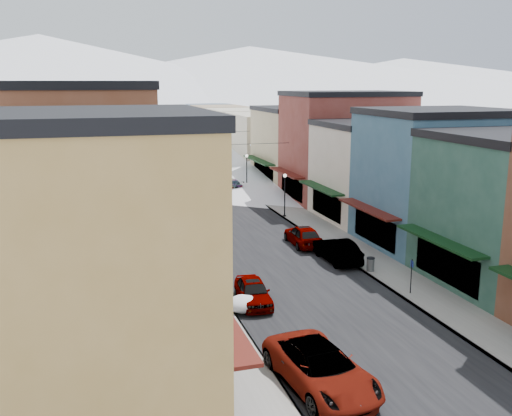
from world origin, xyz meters
TOP-DOWN VIEW (x-y plane):
  - road at (0.00, 60.00)m, footprint 10.00×160.00m
  - sidewalk_left at (-6.60, 60.00)m, footprint 3.20×160.00m
  - sidewalk_right at (6.60, 60.00)m, footprint 3.20×160.00m
  - curb_left at (-5.05, 60.00)m, footprint 0.10×160.00m
  - curb_right at (5.05, 60.00)m, footprint 0.10×160.00m
  - bldg_l_yellow at (-13.19, 4.00)m, footprint 11.30×8.70m
  - bldg_l_cream at (-13.19, 12.50)m, footprint 11.30×8.20m
  - bldg_l_brick_near at (-13.69, 20.50)m, footprint 12.30×8.20m
  - bldg_l_grayblue at (-13.19, 29.00)m, footprint 11.30×9.20m
  - bldg_l_brick_far at (-14.19, 38.00)m, footprint 13.30×9.20m
  - bldg_l_tan at (-13.19, 48.00)m, footprint 11.30×11.20m
  - bldg_r_blue at (13.19, 21.00)m, footprint 11.30×9.20m
  - bldg_r_cream at (13.69, 30.00)m, footprint 12.30×9.20m
  - bldg_r_brick_far at (14.19, 39.00)m, footprint 13.30×9.20m
  - bldg_r_tan at (13.19, 49.00)m, footprint 11.30×11.20m
  - distant_blocks at (0.00, 83.00)m, footprint 34.00×55.00m
  - mountain_ridge at (-19.47, 277.18)m, footprint 670.00×340.00m
  - overhead_cables at (0.00, 47.50)m, footprint 16.40×15.04m
  - car_white_suv at (-3.50, 3.64)m, footprint 3.60×6.60m
  - car_silver_sedan at (-3.59, 13.28)m, footprint 2.08×4.42m
  - car_dark_hatch at (-4.30, 31.69)m, footprint 1.78×4.93m
  - car_silver_wagon at (-3.83, 40.91)m, footprint 2.36×4.75m
  - car_green_sedan at (4.30, 19.17)m, footprint 1.90×5.04m
  - car_gray_suv at (3.50, 23.61)m, footprint 2.05×4.84m
  - car_black_sedan at (3.50, 47.32)m, footprint 2.67×5.28m
  - car_lane_silver at (-2.10, 60.77)m, footprint 1.62×3.96m
  - car_lane_white at (0.76, 73.77)m, footprint 2.87×5.40m
  - parking_sign at (5.74, 11.82)m, footprint 0.06×0.29m
  - trash_can at (5.40, 16.18)m, footprint 0.54×0.54m
  - streetlamp_near at (5.20, 32.72)m, footprint 0.33×0.33m
  - streetlamp_far at (5.38, 46.38)m, footprint 0.35×0.35m
  - snow_pile_near at (-4.28, 12.41)m, footprint 2.16×2.53m
  - snow_pile_mid at (-4.69, 30.87)m, footprint 2.61×2.81m
  - snow_pile_far at (-4.64, 34.77)m, footprint 2.13×2.51m

SIDE VIEW (x-z plane):
  - road at x=0.00m, z-range 0.00..0.01m
  - sidewalk_left at x=-6.60m, z-range 0.00..0.15m
  - sidewalk_right at x=6.60m, z-range 0.00..0.15m
  - curb_left at x=-5.05m, z-range 0.00..0.15m
  - curb_right at x=5.05m, z-range 0.00..0.15m
  - snow_pile_far at x=-4.64m, z-range -0.02..0.88m
  - snow_pile_near at x=-4.28m, z-range -0.02..0.89m
  - snow_pile_mid at x=-4.69m, z-range -0.02..1.08m
  - trash_can at x=5.40m, z-range 0.16..1.07m
  - car_silver_wagon at x=-3.83m, z-range 0.00..1.33m
  - car_lane_silver at x=-2.10m, z-range 0.00..1.34m
  - car_lane_white at x=0.76m, z-range 0.00..1.44m
  - car_silver_sedan at x=-3.59m, z-range 0.00..1.46m
  - car_black_sedan at x=3.50m, z-range 0.00..1.47m
  - car_dark_hatch at x=-4.30m, z-range 0.00..1.62m
  - car_gray_suv at x=3.50m, z-range 0.00..1.63m
  - car_green_sedan at x=4.30m, z-range 0.00..1.64m
  - car_white_suv at x=-3.50m, z-range 0.00..1.75m
  - parking_sign at x=5.74m, z-range 0.33..2.44m
  - streetlamp_near at x=5.20m, z-range 0.67..4.68m
  - streetlamp_far at x=5.38m, z-range 0.69..4.86m
  - distant_blocks at x=0.00m, z-range 0.00..8.00m
  - bldg_r_cream at x=13.69m, z-range 0.01..9.01m
  - bldg_l_grayblue at x=-13.19m, z-range 0.01..9.01m
  - bldg_r_tan at x=13.19m, z-range 0.01..9.51m
  - bldg_l_cream at x=-13.19m, z-range 0.01..9.51m
  - bldg_l_tan at x=-13.19m, z-range 0.01..10.01m
  - bldg_r_blue at x=13.19m, z-range 0.01..10.51m
  - bldg_l_brick_far at x=-14.19m, z-range 0.01..11.01m
  - bldg_r_brick_far at x=14.19m, z-range 0.01..11.51m
  - bldg_l_yellow at x=-13.19m, z-range 0.01..11.51m
  - overhead_cables at x=0.00m, z-range 6.18..6.22m
  - bldg_l_brick_near at x=-13.69m, z-range 0.01..12.51m
  - mountain_ridge at x=-19.47m, z-range -2.64..31.36m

